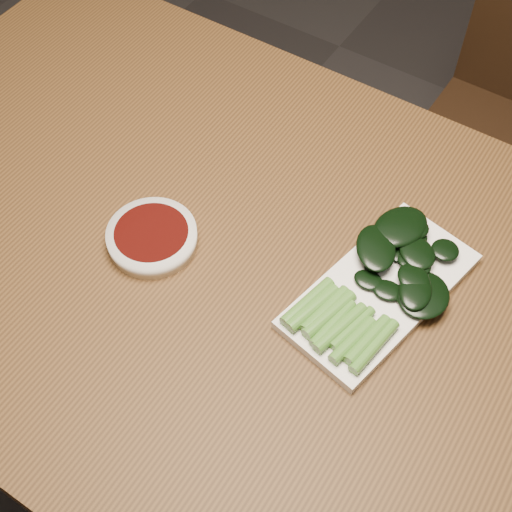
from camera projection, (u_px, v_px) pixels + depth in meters
name	position (u px, v px, depth m)	size (l,w,h in m)	color
ground	(265.00, 465.00, 1.56)	(6.00, 6.00, 0.00)	#2A2828
table	(270.00, 303.00, 1.00)	(1.40, 0.80, 0.75)	#4C3015
sauce_bowl	(152.00, 237.00, 0.96)	(0.12, 0.12, 0.03)	white
serving_plate	(380.00, 291.00, 0.92)	(0.18, 0.29, 0.01)	white
gai_lan	(380.00, 279.00, 0.91)	(0.17, 0.27, 0.02)	#4B842D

